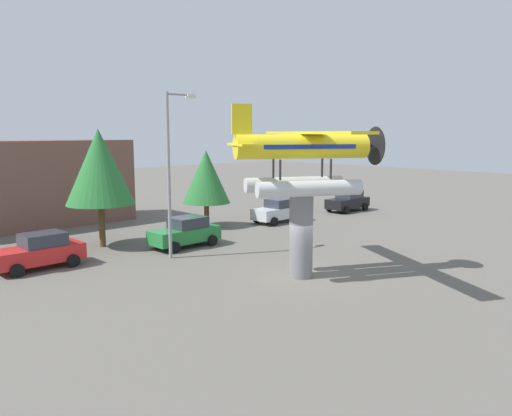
% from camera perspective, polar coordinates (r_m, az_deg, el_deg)
% --- Properties ---
extents(ground_plane, '(140.00, 140.00, 0.00)m').
position_cam_1_polar(ground_plane, '(24.02, 5.02, -7.69)').
color(ground_plane, '#605B54').
extents(display_pedestal, '(1.10, 1.10, 3.91)m').
position_cam_1_polar(display_pedestal, '(23.55, 5.09, -3.13)').
color(display_pedestal, slate).
rests_on(display_pedestal, ground).
extents(floatplane_monument, '(7.09, 9.67, 4.00)m').
position_cam_1_polar(floatplane_monument, '(23.15, 5.51, 5.72)').
color(floatplane_monument, silver).
rests_on(floatplane_monument, display_pedestal).
extents(car_near_red, '(4.20, 2.02, 1.76)m').
position_cam_1_polar(car_near_red, '(27.33, -23.13, -4.46)').
color(car_near_red, red).
rests_on(car_near_red, ground).
extents(car_mid_green, '(4.20, 2.02, 1.76)m').
position_cam_1_polar(car_mid_green, '(30.15, -7.92, -2.69)').
color(car_mid_green, '#237A38').
rests_on(car_mid_green, ground).
extents(car_far_silver, '(4.20, 2.02, 1.76)m').
position_cam_1_polar(car_far_silver, '(38.09, 2.57, -0.28)').
color(car_far_silver, silver).
rests_on(car_far_silver, ground).
extents(car_distant_black, '(4.20, 2.02, 1.76)m').
position_cam_1_polar(car_distant_black, '(44.13, 10.30, 0.80)').
color(car_distant_black, black).
rests_on(car_distant_black, ground).
extents(streetlight_primary, '(1.84, 0.28, 8.75)m').
position_cam_1_polar(streetlight_primary, '(27.10, -9.50, 4.87)').
color(streetlight_primary, gray).
rests_on(streetlight_primary, ground).
extents(storefront_building, '(15.26, 5.02, 6.13)m').
position_cam_1_polar(storefront_building, '(39.37, -24.97, 2.42)').
color(storefront_building, brown).
rests_on(storefront_building, ground).
extents(tree_east, '(3.95, 3.95, 6.92)m').
position_cam_1_polar(tree_east, '(30.77, -17.19, 4.43)').
color(tree_east, brown).
rests_on(tree_east, ground).
extents(tree_center_back, '(3.37, 3.37, 5.47)m').
position_cam_1_polar(tree_center_back, '(36.03, -5.63, 3.51)').
color(tree_center_back, brown).
rests_on(tree_center_back, ground).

